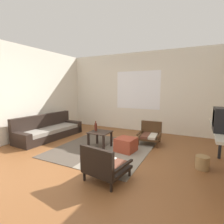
{
  "coord_description": "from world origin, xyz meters",
  "views": [
    {
      "loc": [
        1.91,
        -2.8,
        1.51
      ],
      "look_at": [
        -0.01,
        1.04,
        0.9
      ],
      "focal_mm": 27.74,
      "sensor_mm": 36.0,
      "label": 1
    }
  ],
  "objects": [
    {
      "name": "area_rug",
      "position": [
        -0.15,
        0.73,
        0.01
      ],
      "size": [
        2.21,
        2.21,
        0.01
      ],
      "color": "#4C4238",
      "rests_on": "ground"
    },
    {
      "name": "armchair_by_window",
      "position": [
        0.78,
        1.78,
        0.26
      ],
      "size": [
        0.61,
        0.64,
        0.57
      ],
      "color": "#472D19",
      "rests_on": "ground"
    },
    {
      "name": "side_wall_left",
      "position": [
        -2.66,
        0.3,
        1.35
      ],
      "size": [
        0.12,
        6.6,
        2.7
      ],
      "primitive_type": "cube",
      "color": "silver",
      "rests_on": "ground"
    },
    {
      "name": "far_wall_with_window",
      "position": [
        0.0,
        3.06,
        1.35
      ],
      "size": [
        5.6,
        0.13,
        2.7
      ],
      "color": "silver",
      "rests_on": "ground"
    },
    {
      "name": "glass_bottle",
      "position": [
        -0.4,
        0.88,
        0.51
      ],
      "size": [
        0.07,
        0.07,
        0.25
      ],
      "color": "#5B2319",
      "rests_on": "coffee_table"
    },
    {
      "name": "armchair_striped_foreground",
      "position": [
        0.61,
        -0.49,
        0.26
      ],
      "size": [
        0.71,
        0.71,
        0.61
      ],
      "color": "black",
      "rests_on": "ground"
    },
    {
      "name": "coffee_table",
      "position": [
        -0.25,
        0.84,
        0.32
      ],
      "size": [
        0.51,
        0.49,
        0.41
      ],
      "color": "black",
      "rests_on": "ground"
    },
    {
      "name": "wicker_basket",
      "position": [
        2.04,
        0.69,
        0.12
      ],
      "size": [
        0.24,
        0.24,
        0.25
      ],
      "primitive_type": "cylinder",
      "color": "#9E7A4C",
      "rests_on": "ground"
    },
    {
      "name": "couch",
      "position": [
        -2.1,
        0.91,
        0.22
      ],
      "size": [
        0.85,
        2.08,
        0.7
      ],
      "color": "black",
      "rests_on": "ground"
    },
    {
      "name": "ottoman_orange",
      "position": [
        0.43,
        0.89,
        0.16
      ],
      "size": [
        0.49,
        0.49,
        0.32
      ],
      "primitive_type": "cube",
      "rotation": [
        0.0,
        0.0,
        -0.14
      ],
      "color": "#993D28",
      "rests_on": "ground"
    },
    {
      "name": "ground_plane",
      "position": [
        0.0,
        0.0,
        0.0
      ],
      "size": [
        7.8,
        7.8,
        0.0
      ],
      "primitive_type": "plane",
      "color": "brown"
    }
  ]
}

